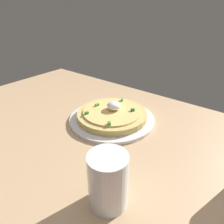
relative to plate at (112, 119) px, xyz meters
The scene contains 4 objects.
dining_table 14.23cm from the plate, 100.86° to the left, with size 124.88×84.09×2.30cm, color tan.
plate is the anchor object (origin of this frame).
pizza 1.82cm from the plate, 84.99° to the right, with size 22.72×22.72×5.23cm.
cup_far 32.21cm from the plate, 126.88° to the left, with size 7.56×7.56×11.38cm.
Camera 1 is at (-34.35, 33.18, 37.39)cm, focal length 33.57 mm.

